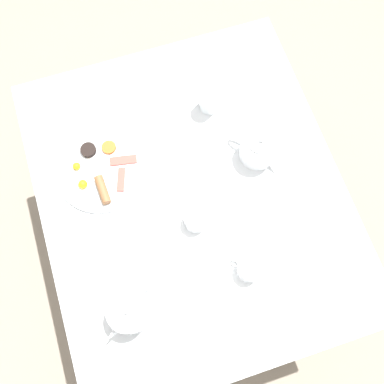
# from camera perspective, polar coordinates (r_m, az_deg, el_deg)

# --- Properties ---
(ground_plane) EXTENTS (8.00, 8.00, 0.00)m
(ground_plane) POSITION_cam_1_polar(r_m,az_deg,el_deg) (2.26, -0.00, -6.30)
(ground_plane) COLOR gray
(table) EXTENTS (1.01, 1.20, 0.76)m
(table) POSITION_cam_1_polar(r_m,az_deg,el_deg) (1.58, -0.00, -0.99)
(table) COLOR silver
(table) RESTS_ON ground_plane
(breakfast_plate) EXTENTS (0.31, 0.31, 0.04)m
(breakfast_plate) POSITION_cam_1_polar(r_m,az_deg,el_deg) (1.57, -11.56, 2.74)
(breakfast_plate) COLOR white
(breakfast_plate) RESTS_ON table
(teapot_near) EXTENTS (0.19, 0.14, 0.13)m
(teapot_near) POSITION_cam_1_polar(r_m,az_deg,el_deg) (1.41, -7.92, -14.84)
(teapot_near) COLOR white
(teapot_near) RESTS_ON table
(teapot_far) EXTENTS (0.14, 0.18, 0.13)m
(teapot_far) POSITION_cam_1_polar(r_m,az_deg,el_deg) (1.54, 8.43, 5.61)
(teapot_far) COLOR white
(teapot_far) RESTS_ON table
(teacup_with_saucer_left) EXTENTS (0.16, 0.16, 0.07)m
(teacup_with_saucer_left) POSITION_cam_1_polar(r_m,az_deg,el_deg) (1.44, 7.22, -9.75)
(teacup_with_saucer_left) COLOR white
(teacup_with_saucer_left) RESTS_ON table
(teacup_with_saucer_right) EXTENTS (0.16, 0.16, 0.07)m
(teacup_with_saucer_right) POSITION_cam_1_polar(r_m,az_deg,el_deg) (1.47, 0.48, -3.61)
(teacup_with_saucer_right) COLOR white
(teacup_with_saucer_right) RESTS_ON table
(water_glass_tall) EXTENTS (0.07, 0.07, 0.13)m
(water_glass_tall) POSITION_cam_1_polar(r_m,az_deg,el_deg) (1.60, 2.28, 12.02)
(water_glass_tall) COLOR white
(water_glass_tall) RESTS_ON table
(fork_by_plate) EXTENTS (0.17, 0.10, 0.00)m
(fork_by_plate) POSITION_cam_1_polar(r_m,az_deg,el_deg) (1.79, 5.77, 17.15)
(fork_by_plate) COLOR silver
(fork_by_plate) RESTS_ON table
(knife_by_plate) EXTENTS (0.14, 0.18, 0.00)m
(knife_by_plate) POSITION_cam_1_polar(r_m,az_deg,el_deg) (1.65, -4.82, 10.34)
(knife_by_plate) COLOR silver
(knife_by_plate) RESTS_ON table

